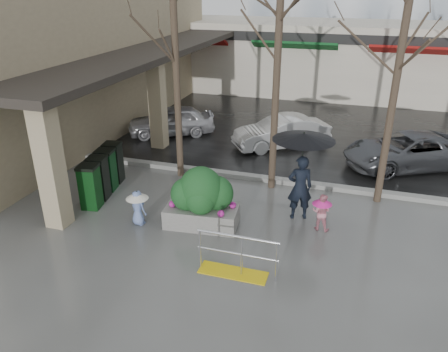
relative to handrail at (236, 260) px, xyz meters
The scene contains 20 objects.
ground 1.85m from the handrail, 138.58° to the left, with size 120.00×120.00×0.00m, color #51514F.
street_asphalt 23.24m from the handrail, 93.36° to the left, with size 120.00×36.00×0.01m, color black.
curb 5.38m from the handrail, 104.66° to the left, with size 120.00×0.30×0.15m, color gray.
near_building 14.32m from the handrail, 138.39° to the left, with size 6.00×18.00×8.00m, color tan.
canopy_slab 11.54m from the handrail, 123.81° to the left, with size 2.80×18.00×0.25m, color #2D2823.
pillar_front 5.48m from the handrail, behind, with size 0.55×0.55×3.50m, color tan.
pillar_back 9.02m from the handrail, 126.15° to the left, with size 0.55×0.55×3.50m, color tan.
storefront_row 19.25m from the handrail, 88.07° to the left, with size 34.00×6.74×4.00m.
handrail is the anchor object (origin of this frame).
tree_west 7.52m from the handrail, 124.99° to the left, with size 3.20×3.20×6.80m.
tree_midwest 6.83m from the handrail, 91.91° to the left, with size 3.20×3.20×7.00m.
tree_mideast 7.28m from the handrail, 56.81° to the left, with size 3.20×3.20×6.50m.
woman 3.44m from the handrail, 72.35° to the left, with size 1.68×1.68×2.56m.
child_pink 3.07m from the handrail, 57.65° to the left, with size 0.55×0.53×1.05m.
child_blue 3.47m from the handrail, 156.70° to the left, with size 0.62×0.62×1.01m.
planter 2.41m from the handrail, 128.79° to the left, with size 2.06×1.21×1.72m.
news_boxes 5.82m from the handrail, 151.69° to the left, with size 0.94×2.48×1.35m.
car_a 10.28m from the handrail, 121.77° to the left, with size 1.49×3.70×1.26m, color #AFAEB3.
car_b 8.61m from the handrail, 93.74° to the left, with size 1.33×3.82×1.26m, color white.
car_c 8.92m from the handrail, 62.38° to the left, with size 2.09×4.53×1.26m, color #4F5256.
Camera 1 is at (3.58, -9.17, 6.19)m, focal length 35.00 mm.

